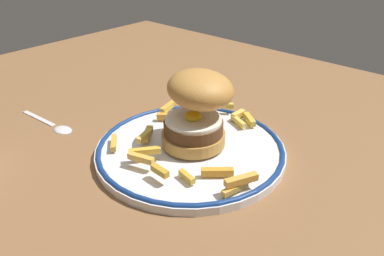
% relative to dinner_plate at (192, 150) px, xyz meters
% --- Properties ---
extents(ground_plane, '(1.39, 1.08, 0.04)m').
position_rel_dinner_plate_xyz_m(ground_plane, '(-0.00, 0.00, -0.03)').
color(ground_plane, brown).
extents(dinner_plate, '(0.29, 0.29, 0.02)m').
position_rel_dinner_plate_xyz_m(dinner_plate, '(0.00, 0.00, 0.00)').
color(dinner_plate, silver).
rests_on(dinner_plate, ground_plane).
extents(burger, '(0.14, 0.13, 0.11)m').
position_rel_dinner_plate_xyz_m(burger, '(-0.00, 0.02, 0.06)').
color(burger, '#B28039').
rests_on(burger, dinner_plate).
extents(fries_pile, '(0.25, 0.23, 0.02)m').
position_rel_dinner_plate_xyz_m(fries_pile, '(-0.01, 0.00, 0.02)').
color(fries_pile, '#E8BA4A').
rests_on(fries_pile, dinner_plate).
extents(spoon, '(0.13, 0.03, 0.01)m').
position_rel_dinner_plate_xyz_m(spoon, '(-0.23, -0.09, -0.00)').
color(spoon, silver).
rests_on(spoon, ground_plane).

